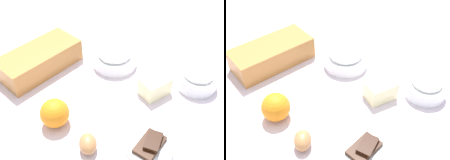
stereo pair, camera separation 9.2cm
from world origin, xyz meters
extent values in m
cube|color=silver|center=(0.00, 0.00, -0.01)|extent=(2.40, 2.40, 0.02)
cube|color=#B77A3D|center=(-0.11, 0.25, 0.04)|extent=(0.29, 0.15, 0.08)
cube|color=black|center=(-0.11, 0.25, 0.04)|extent=(0.27, 0.13, 0.07)
cylinder|color=white|center=(0.21, -0.18, 0.02)|extent=(0.13, 0.13, 0.04)
torus|color=white|center=(0.21, -0.18, 0.04)|extent=(0.13, 0.13, 0.01)
ellipsoid|color=white|center=(0.21, -0.18, 0.05)|extent=(0.10, 0.10, 0.03)
cylinder|color=white|center=(0.10, 0.09, 0.02)|extent=(0.16, 0.16, 0.04)
torus|color=white|center=(0.10, 0.09, 0.04)|extent=(0.16, 0.16, 0.01)
ellipsoid|color=white|center=(0.10, 0.09, 0.05)|extent=(0.12, 0.12, 0.04)
sphere|color=orange|center=(-0.21, 0.01, 0.04)|extent=(0.08, 0.08, 0.08)
cube|color=#F4EDB2|center=(0.08, -0.11, 0.03)|extent=(0.10, 0.08, 0.06)
ellipsoid|color=#B67B4A|center=(-0.21, -0.12, 0.02)|extent=(0.08, 0.08, 0.05)
cylinder|color=white|center=(-0.09, -0.23, 0.01)|extent=(0.13, 0.13, 0.01)
cube|color=#381E11|center=(-0.09, -0.23, 0.02)|extent=(0.10, 0.07, 0.01)
cube|color=black|center=(-0.08, -0.24, 0.03)|extent=(0.07, 0.06, 0.01)
camera|label=1|loc=(-0.47, -0.49, 0.66)|focal=46.33mm
camera|label=2|loc=(-0.40, -0.55, 0.66)|focal=46.33mm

